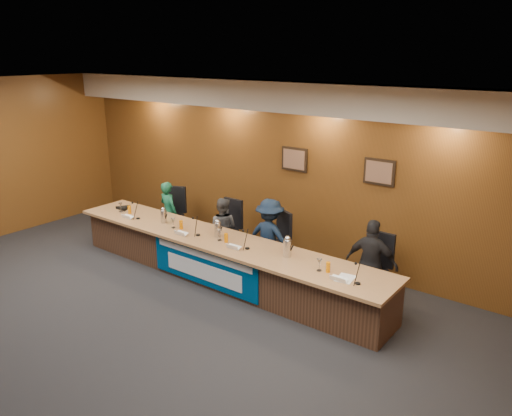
% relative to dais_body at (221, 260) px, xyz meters
% --- Properties ---
extents(floor, '(10.00, 10.00, 0.00)m').
position_rel_dais_body_xyz_m(floor, '(0.00, -2.40, -0.35)').
color(floor, black).
rests_on(floor, ground).
extents(ceiling, '(10.00, 8.00, 0.04)m').
position_rel_dais_body_xyz_m(ceiling, '(0.00, -2.40, 2.85)').
color(ceiling, silver).
rests_on(ceiling, wall_back).
extents(wall_back, '(10.00, 0.04, 3.20)m').
position_rel_dais_body_xyz_m(wall_back, '(0.00, 1.60, 1.25)').
color(wall_back, '#5B3515').
rests_on(wall_back, floor).
extents(soffit, '(10.00, 0.50, 0.50)m').
position_rel_dais_body_xyz_m(soffit, '(0.00, 1.35, 2.60)').
color(soffit, beige).
rests_on(soffit, wall_back).
extents(dais_body, '(6.00, 0.80, 0.70)m').
position_rel_dais_body_xyz_m(dais_body, '(0.00, 0.00, 0.00)').
color(dais_body, '#43291B').
rests_on(dais_body, floor).
extents(dais_top, '(6.10, 0.95, 0.05)m').
position_rel_dais_body_xyz_m(dais_top, '(0.00, -0.05, 0.38)').
color(dais_top, '#9B6C42').
rests_on(dais_top, dais_body).
extents(banner, '(2.20, 0.02, 0.65)m').
position_rel_dais_body_xyz_m(banner, '(0.00, -0.41, 0.03)').
color(banner, navy).
rests_on(banner, dais_body).
extents(banner_text_upper, '(2.00, 0.01, 0.10)m').
position_rel_dais_body_xyz_m(banner_text_upper, '(0.00, -0.43, 0.23)').
color(banner_text_upper, silver).
rests_on(banner_text_upper, banner).
extents(banner_text_lower, '(1.60, 0.01, 0.28)m').
position_rel_dais_body_xyz_m(banner_text_lower, '(0.00, -0.43, -0.05)').
color(banner_text_lower, silver).
rests_on(banner_text_lower, banner).
extents(wall_photo_left, '(0.52, 0.04, 0.42)m').
position_rel_dais_body_xyz_m(wall_photo_left, '(0.40, 1.57, 1.50)').
color(wall_photo_left, black).
rests_on(wall_photo_left, wall_back).
extents(wall_photo_right, '(0.52, 0.04, 0.42)m').
position_rel_dais_body_xyz_m(wall_photo_right, '(2.00, 1.57, 1.50)').
color(wall_photo_right, black).
rests_on(wall_photo_right, wall_back).
extents(panelist_a, '(0.49, 0.36, 1.24)m').
position_rel_dais_body_xyz_m(panelist_a, '(-1.98, 0.70, 0.27)').
color(panelist_a, '#165A3C').
rests_on(panelist_a, floor).
extents(panelist_b, '(0.69, 0.62, 1.16)m').
position_rel_dais_body_xyz_m(panelist_b, '(-0.57, 0.70, 0.23)').
color(panelist_b, '#4A4B4F').
rests_on(panelist_b, floor).
extents(panelist_c, '(0.90, 0.56, 1.33)m').
position_rel_dais_body_xyz_m(panelist_c, '(0.50, 0.70, 0.32)').
color(panelist_c, '#0F1C32').
rests_on(panelist_c, floor).
extents(panelist_d, '(0.82, 0.41, 1.35)m').
position_rel_dais_body_xyz_m(panelist_d, '(2.36, 0.70, 0.33)').
color(panelist_d, black).
rests_on(panelist_d, floor).
extents(office_chair_a, '(0.63, 0.63, 0.08)m').
position_rel_dais_body_xyz_m(office_chair_a, '(-1.98, 0.80, 0.13)').
color(office_chair_a, black).
rests_on(office_chair_a, floor).
extents(office_chair_b, '(0.48, 0.48, 0.08)m').
position_rel_dais_body_xyz_m(office_chair_b, '(-0.57, 0.80, 0.13)').
color(office_chair_b, black).
rests_on(office_chair_b, floor).
extents(office_chair_c, '(0.63, 0.63, 0.08)m').
position_rel_dais_body_xyz_m(office_chair_c, '(0.50, 0.80, 0.13)').
color(office_chair_c, black).
rests_on(office_chair_c, floor).
extents(office_chair_d, '(0.48, 0.48, 0.08)m').
position_rel_dais_body_xyz_m(office_chair_d, '(2.36, 0.80, 0.13)').
color(office_chair_d, black).
rests_on(office_chair_d, floor).
extents(nameplate_a, '(0.24, 0.08, 0.10)m').
position_rel_dais_body_xyz_m(nameplate_a, '(-2.01, -0.32, 0.45)').
color(nameplate_a, white).
rests_on(nameplate_a, dais_top).
extents(microphone_a, '(0.07, 0.07, 0.02)m').
position_rel_dais_body_xyz_m(microphone_a, '(-1.83, -0.19, 0.41)').
color(microphone_a, black).
rests_on(microphone_a, dais_top).
extents(juice_glass_a, '(0.06, 0.06, 0.15)m').
position_rel_dais_body_xyz_m(juice_glass_a, '(-2.20, -0.08, 0.47)').
color(juice_glass_a, orange).
rests_on(juice_glass_a, dais_top).
extents(water_glass_a, '(0.08, 0.08, 0.18)m').
position_rel_dais_body_xyz_m(water_glass_a, '(-2.41, -0.11, 0.49)').
color(water_glass_a, silver).
rests_on(water_glass_a, dais_top).
extents(nameplate_b, '(0.24, 0.08, 0.10)m').
position_rel_dais_body_xyz_m(nameplate_b, '(-0.60, -0.33, 0.45)').
color(nameplate_b, white).
rests_on(nameplate_b, dais_top).
extents(microphone_b, '(0.07, 0.07, 0.02)m').
position_rel_dais_body_xyz_m(microphone_b, '(-0.36, -0.15, 0.41)').
color(microphone_b, black).
rests_on(microphone_b, dais_top).
extents(juice_glass_b, '(0.06, 0.06, 0.15)m').
position_rel_dais_body_xyz_m(juice_glass_b, '(-0.81, -0.09, 0.47)').
color(juice_glass_b, orange).
rests_on(juice_glass_b, dais_top).
extents(water_glass_b, '(0.08, 0.08, 0.18)m').
position_rel_dais_body_xyz_m(water_glass_b, '(-0.96, -0.13, 0.49)').
color(water_glass_b, silver).
rests_on(water_glass_b, dais_top).
extents(nameplate_c, '(0.24, 0.08, 0.10)m').
position_rel_dais_body_xyz_m(nameplate_c, '(0.48, -0.27, 0.45)').
color(nameplate_c, white).
rests_on(nameplate_c, dais_top).
extents(microphone_c, '(0.07, 0.07, 0.02)m').
position_rel_dais_body_xyz_m(microphone_c, '(0.66, -0.11, 0.41)').
color(microphone_c, black).
rests_on(microphone_c, dais_top).
extents(juice_glass_c, '(0.06, 0.06, 0.15)m').
position_rel_dais_body_xyz_m(juice_glass_c, '(0.21, -0.10, 0.47)').
color(juice_glass_c, orange).
rests_on(juice_glass_c, dais_top).
extents(water_glass_c, '(0.08, 0.08, 0.18)m').
position_rel_dais_body_xyz_m(water_glass_c, '(0.07, -0.09, 0.49)').
color(water_glass_c, silver).
rests_on(water_glass_c, dais_top).
extents(nameplate_d, '(0.24, 0.08, 0.10)m').
position_rel_dais_body_xyz_m(nameplate_d, '(2.33, -0.29, 0.45)').
color(nameplate_d, white).
rests_on(nameplate_d, dais_top).
extents(microphone_d, '(0.07, 0.07, 0.02)m').
position_rel_dais_body_xyz_m(microphone_d, '(2.57, -0.19, 0.41)').
color(microphone_d, black).
rests_on(microphone_d, dais_top).
extents(juice_glass_d, '(0.06, 0.06, 0.15)m').
position_rel_dais_body_xyz_m(juice_glass_d, '(2.07, -0.10, 0.47)').
color(juice_glass_d, orange).
rests_on(juice_glass_d, dais_top).
extents(water_glass_d, '(0.08, 0.08, 0.18)m').
position_rel_dais_body_xyz_m(water_glass_d, '(1.95, -0.13, 0.49)').
color(water_glass_d, silver).
rests_on(water_glass_d, dais_top).
extents(carafe_left, '(0.11, 0.11, 0.23)m').
position_rel_dais_body_xyz_m(carafe_left, '(-1.29, -0.05, 0.51)').
color(carafe_left, silver).
rests_on(carafe_left, dais_top).
extents(carafe_mid, '(0.11, 0.11, 0.24)m').
position_rel_dais_body_xyz_m(carafe_mid, '(-0.06, 0.01, 0.52)').
color(carafe_mid, silver).
rests_on(carafe_mid, dais_top).
extents(carafe_right, '(0.13, 0.13, 0.26)m').
position_rel_dais_body_xyz_m(carafe_right, '(1.32, 0.02, 0.53)').
color(carafe_right, silver).
rests_on(carafe_right, dais_top).
extents(speakerphone, '(0.32, 0.32, 0.05)m').
position_rel_dais_body_xyz_m(speakerphone, '(-2.51, 0.02, 0.43)').
color(speakerphone, black).
rests_on(speakerphone, dais_top).
extents(paper_stack, '(0.26, 0.33, 0.01)m').
position_rel_dais_body_xyz_m(paper_stack, '(2.36, -0.14, 0.40)').
color(paper_stack, white).
rests_on(paper_stack, dais_top).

